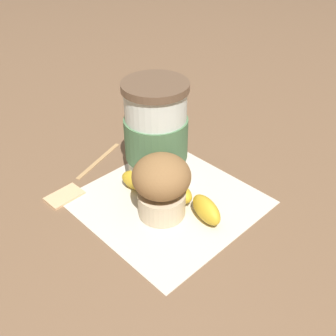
{
  "coord_description": "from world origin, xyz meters",
  "views": [
    {
      "loc": [
        0.32,
        -0.26,
        0.36
      ],
      "look_at": [
        0.0,
        0.0,
        0.06
      ],
      "focal_mm": 42.0,
      "sensor_mm": 36.0,
      "label": 1
    }
  ],
  "objects": [
    {
      "name": "wooden_stirrer",
      "position": [
        -0.15,
        -0.02,
        0.0
      ],
      "size": [
        0.05,
        0.1,
        0.0
      ],
      "primitive_type": "cube",
      "rotation": [
        0.0,
        0.0,
        5.13
      ],
      "color": "tan",
      "rests_on": "ground_plane"
    },
    {
      "name": "paper_napkin",
      "position": [
        0.0,
        0.0,
        0.0
      ],
      "size": [
        0.24,
        0.24,
        0.0
      ],
      "primitive_type": "cube",
      "rotation": [
        0.0,
        0.0,
        0.08
      ],
      "color": "beige",
      "rests_on": "ground_plane"
    },
    {
      "name": "banana",
      "position": [
        0.01,
        0.0,
        0.02
      ],
      "size": [
        0.16,
        0.07,
        0.03
      ],
      "color": "gold",
      "rests_on": "paper_napkin"
    },
    {
      "name": "coffee_cup",
      "position": [
        -0.05,
        0.02,
        0.08
      ],
      "size": [
        0.09,
        0.09,
        0.15
      ],
      "color": "silver",
      "rests_on": "paper_napkin"
    },
    {
      "name": "muffin",
      "position": [
        0.01,
        -0.02,
        0.05
      ],
      "size": [
        0.08,
        0.08,
        0.09
      ],
      "color": "beige",
      "rests_on": "paper_napkin"
    },
    {
      "name": "sugar_packet",
      "position": [
        -0.1,
        -0.11,
        0.0
      ],
      "size": [
        0.04,
        0.05,
        0.01
      ],
      "primitive_type": "cube",
      "rotation": [
        0.0,
        0.0,
        1.69
      ],
      "color": "#E0B27F",
      "rests_on": "ground_plane"
    },
    {
      "name": "ground_plane",
      "position": [
        0.0,
        0.0,
        0.0
      ],
      "size": [
        3.0,
        3.0,
        0.0
      ],
      "primitive_type": "plane",
      "color": "brown"
    }
  ]
}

